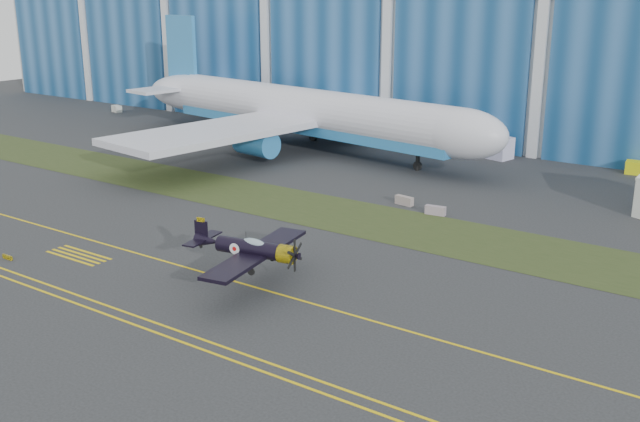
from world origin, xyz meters
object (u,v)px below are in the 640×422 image
Objects in this scene: jetliner at (306,62)px; tug at (638,168)px; warbird at (250,248)px; shipping_container at (488,146)px.

jetliner is 43.39m from tug.
tug is (40.61, 10.69, -10.94)m from jetliner.
jetliner is at bearing -172.30° from tug.
warbird reaches higher than tug.
shipping_container is 2.46× the size of tug.
tug is (18.35, 1.12, -0.64)m from shipping_container.
tug is at bearing 22.67° from jetliner.
warbird is 54.99m from tug.
warbird reaches higher than shipping_container.
jetliner is 28.14× the size of tug.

